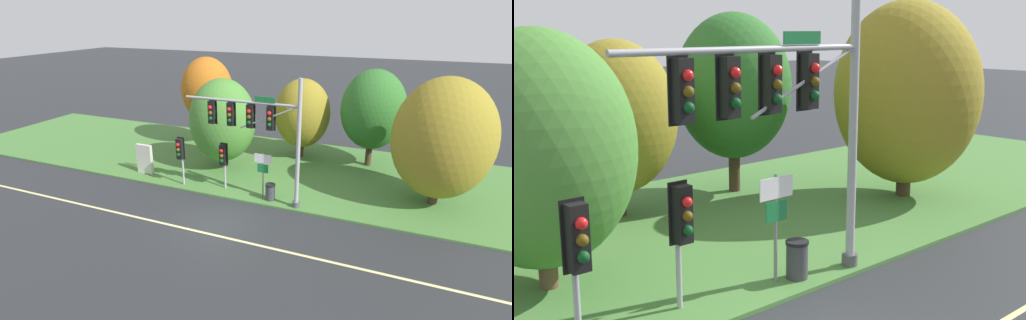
{
  "view_description": "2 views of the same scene",
  "coord_description": "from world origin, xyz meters",
  "views": [
    {
      "loc": [
        8.8,
        -15.49,
        9.86
      ],
      "look_at": [
        0.94,
        3.16,
        2.32
      ],
      "focal_mm": 28.0,
      "sensor_mm": 36.0,
      "label": 1
    },
    {
      "loc": [
        -8.34,
        -7.11,
        5.95
      ],
      "look_at": [
        1.81,
        4.16,
        2.82
      ],
      "focal_mm": 45.0,
      "sensor_mm": 36.0,
      "label": 2
    }
  ],
  "objects": [
    {
      "name": "pedestrian_signal_near_kerb",
      "position": [
        -3.76,
        2.96,
        2.24
      ],
      "size": [
        0.46,
        0.55,
        2.98
      ],
      "color": "#9EA0A5",
      "rests_on": "grass_verge"
    },
    {
      "name": "grass_verge",
      "position": [
        0.0,
        8.25,
        0.05
      ],
      "size": [
        48.0,
        11.5,
        0.1
      ],
      "primitive_type": "cube",
      "color": "#477A38",
      "rests_on": "ground"
    },
    {
      "name": "tree_mid_verge",
      "position": [
        5.97,
        10.72,
        3.92
      ],
      "size": [
        4.15,
        4.15,
        6.42
      ],
      "color": "#423021",
      "rests_on": "grass_verge"
    },
    {
      "name": "tree_left_of_mast",
      "position": [
        -2.84,
        6.6,
        3.32
      ],
      "size": [
        4.29,
        4.29,
        5.9
      ],
      "color": "brown",
      "rests_on": "grass_verge"
    },
    {
      "name": "trash_bin",
      "position": [
        1.78,
        3.17,
        0.57
      ],
      "size": [
        0.56,
        0.56,
        0.93
      ],
      "color": "#38383D",
      "rests_on": "grass_verge"
    },
    {
      "name": "traffic_signal_mast",
      "position": [
        1.18,
        2.89,
        4.36
      ],
      "size": [
        6.61,
        0.49,
        6.81
      ],
      "color": "#9EA0A5",
      "rests_on": "grass_verge"
    },
    {
      "name": "tree_behind_signpost",
      "position": [
        1.26,
        10.68,
        3.24
      ],
      "size": [
        3.83,
        3.83,
        5.55
      ],
      "color": "#423021",
      "rests_on": "grass_verge"
    },
    {
      "name": "route_sign_post",
      "position": [
        1.27,
        3.35,
        1.85
      ],
      "size": [
        1.0,
        0.08,
        2.58
      ],
      "color": "slate",
      "rests_on": "grass_verge"
    },
    {
      "name": "pedestrian_signal_further_along",
      "position": [
        -1.23,
        3.49,
        2.07
      ],
      "size": [
        0.46,
        0.55,
        2.78
      ],
      "color": "#9EA0A5",
      "rests_on": "grass_verge"
    },
    {
      "name": "tree_tall_centre",
      "position": [
        10.04,
        6.2,
        3.75
      ],
      "size": [
        5.08,
        5.08,
        6.84
      ],
      "color": "#423021",
      "rests_on": "grass_verge"
    }
  ]
}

